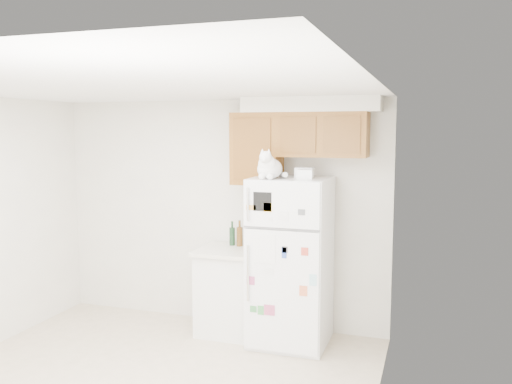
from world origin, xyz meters
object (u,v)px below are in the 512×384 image
at_px(refrigerator, 291,261).
at_px(cat, 269,167).
at_px(bottle_green, 232,233).
at_px(base_counter, 230,290).
at_px(storage_box_back, 304,173).
at_px(bottle_amber, 240,233).
at_px(storage_box_front, 305,174).

relative_size(refrigerator, cat, 3.97).
height_order(refrigerator, bottle_green, refrigerator).
height_order(cat, bottle_green, cat).
xyz_separation_m(cat, bottle_green, (-0.55, 0.44, -0.76)).
height_order(refrigerator, base_counter, refrigerator).
distance_m(cat, bottle_green, 1.04).
bearing_deg(cat, refrigerator, 50.53).
distance_m(cat, storage_box_back, 0.39).
xyz_separation_m(base_counter, bottle_green, (-0.03, 0.16, 0.59)).
distance_m(bottle_green, bottle_amber, 0.10).
bearing_deg(bottle_green, storage_box_front, -20.60).
height_order(refrigerator, cat, cat).
height_order(refrigerator, bottle_amber, refrigerator).
bearing_deg(cat, bottle_green, 141.50).
bearing_deg(bottle_amber, storage_box_back, -12.23).
relative_size(refrigerator, storage_box_front, 11.33).
height_order(refrigerator, storage_box_front, storage_box_front).
bearing_deg(base_counter, storage_box_back, -1.43).
height_order(cat, bottle_amber, cat).
bearing_deg(storage_box_back, refrigerator, -158.08).
xyz_separation_m(refrigerator, bottle_green, (-0.72, 0.24, 0.20)).
relative_size(refrigerator, storage_box_back, 9.44).
relative_size(refrigerator, base_counter, 1.85).
xyz_separation_m(storage_box_back, storage_box_front, (0.04, -0.15, -0.01)).
relative_size(refrigerator, bottle_green, 6.42).
distance_m(storage_box_front, bottle_amber, 1.09).
xyz_separation_m(storage_box_back, bottle_amber, (-0.75, 0.16, -0.69)).
relative_size(base_counter, bottle_amber, 3.26).
xyz_separation_m(cat, storage_box_back, (0.29, 0.26, -0.06)).
relative_size(storage_box_front, bottle_green, 0.57).
relative_size(cat, storage_box_back, 2.38).
bearing_deg(base_counter, bottle_green, 100.80).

